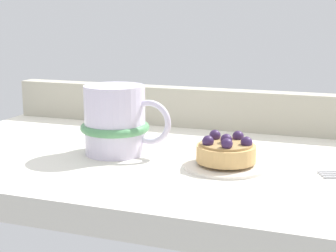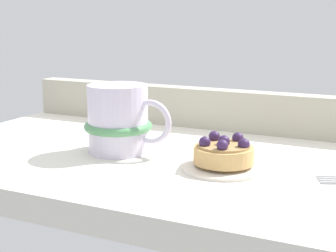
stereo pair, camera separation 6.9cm
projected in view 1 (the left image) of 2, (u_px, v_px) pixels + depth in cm
name	position (u px, v px, depth cm)	size (l,w,h in cm)	color
ground_plane	(205.00, 171.00, 70.85)	(86.26, 42.46, 3.46)	silver
window_rail_back	(236.00, 110.00, 87.65)	(84.54, 3.50, 6.89)	#B2AD99
dessert_plate	(226.00, 164.00, 66.66)	(11.18, 11.18, 0.82)	silver
raspberry_tart	(226.00, 151.00, 66.28)	(7.79, 7.79, 3.66)	tan
coffee_mug	(116.00, 121.00, 72.33)	(13.44, 9.90, 9.84)	silver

